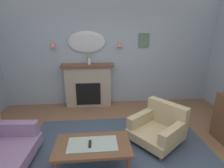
{
  "coord_description": "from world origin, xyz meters",
  "views": [
    {
      "loc": [
        -0.35,
        -2.22,
        2.03
      ],
      "look_at": [
        -0.05,
        1.22,
        0.93
      ],
      "focal_mm": 27.72,
      "sensor_mm": 36.0,
      "label": 1
    }
  ],
  "objects": [
    {
      "name": "patterned_rug",
      "position": [
        0.0,
        0.2,
        0.01
      ],
      "size": [
        3.2,
        2.4,
        0.01
      ],
      "primitive_type": "cube",
      "color": "#38475B",
      "rests_on": "ground"
    },
    {
      "name": "floor",
      "position": [
        0.0,
        0.0,
        -0.05
      ],
      "size": [
        6.68,
        5.83,
        0.1
      ],
      "primitive_type": "cube",
      "color": "brown",
      "rests_on": "ground"
    },
    {
      "name": "fireplace",
      "position": [
        -0.6,
        2.25,
        0.57
      ],
      "size": [
        1.36,
        0.36,
        1.16
      ],
      "color": "gray",
      "rests_on": "ground"
    },
    {
      "name": "wall_mirror",
      "position": [
        -0.6,
        2.39,
        1.71
      ],
      "size": [
        0.96,
        0.06,
        0.56
      ],
      "primitive_type": "ellipsoid",
      "color": "#B2BCC6"
    },
    {
      "name": "armchair_beside_couch",
      "position": [
        0.76,
        0.52,
        0.31
      ],
      "size": [
        1.14,
        1.13,
        0.71
      ],
      "color": "tan",
      "rests_on": "ground"
    },
    {
      "name": "mantel_vase_centre",
      "position": [
        -0.55,
        2.22,
        1.34
      ],
      "size": [
        0.1,
        0.1,
        0.33
      ],
      "color": "silver",
      "rests_on": "fireplace"
    },
    {
      "name": "framed_picture",
      "position": [
        0.9,
        2.4,
        1.75
      ],
      "size": [
        0.28,
        0.03,
        0.36
      ],
      "primitive_type": "cube",
      "color": "#4C6B56"
    },
    {
      "name": "wall_sconce_right",
      "position": [
        0.25,
        2.34,
        1.66
      ],
      "size": [
        0.14,
        0.14,
        0.14
      ],
      "primitive_type": "cone",
      "color": "#D17066"
    },
    {
      "name": "coffee_table",
      "position": [
        -0.45,
        -0.08,
        0.38
      ],
      "size": [
        1.1,
        0.6,
        0.45
      ],
      "color": "brown",
      "rests_on": "ground"
    },
    {
      "name": "tv_remote",
      "position": [
        -0.49,
        -0.09,
        0.45
      ],
      "size": [
        0.04,
        0.16,
        0.02
      ],
      "primitive_type": "cube",
      "color": "black",
      "rests_on": "coffee_table"
    },
    {
      "name": "wall_back",
      "position": [
        0.0,
        2.47,
        1.47
      ],
      "size": [
        6.68,
        0.1,
        2.93
      ],
      "primitive_type": "cube",
      "color": "#8C9EB2",
      "rests_on": "ground"
    },
    {
      "name": "wall_sconce_left",
      "position": [
        -1.45,
        2.34,
        1.66
      ],
      "size": [
        0.14,
        0.14,
        0.14
      ],
      "primitive_type": "cone",
      "color": "#D17066"
    }
  ]
}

